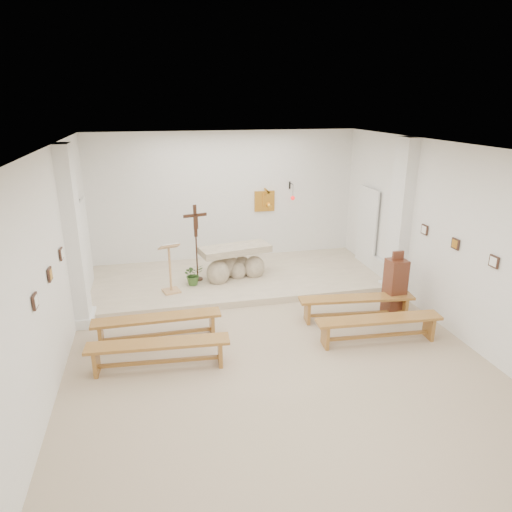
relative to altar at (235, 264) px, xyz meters
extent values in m
cube|color=tan|center=(0.07, -3.41, -0.48)|extent=(7.00, 10.00, 0.00)
cube|color=white|center=(-3.42, -3.41, 1.27)|extent=(0.02, 10.00, 3.50)
cube|color=white|center=(3.56, -3.41, 1.27)|extent=(0.02, 10.00, 3.50)
cube|color=white|center=(0.07, 1.58, 1.27)|extent=(7.00, 0.02, 3.50)
cube|color=silver|center=(0.07, -3.41, 3.01)|extent=(7.00, 10.00, 0.02)
cube|color=beige|center=(0.07, 0.09, -0.41)|extent=(6.98, 3.00, 0.15)
cube|color=white|center=(-3.30, -1.41, 1.27)|extent=(0.26, 0.55, 3.50)
cube|color=white|center=(3.44, -1.41, 1.27)|extent=(0.26, 0.55, 3.50)
cube|color=gold|center=(1.12, 1.55, 1.17)|extent=(0.55, 0.04, 0.55)
cube|color=black|center=(1.82, 1.56, 1.57)|extent=(0.04, 0.02, 0.20)
cylinder|color=black|center=(1.82, 1.41, 1.64)|extent=(0.02, 0.30, 0.02)
cylinder|color=black|center=(1.82, 1.26, 1.47)|extent=(0.01, 0.01, 0.34)
sphere|color=red|center=(1.82, 1.26, 1.28)|extent=(0.11, 0.11, 0.11)
cube|color=#382118|center=(-3.40, -4.21, 1.24)|extent=(0.03, 0.20, 0.20)
cube|color=#382118|center=(-3.40, -3.21, 1.24)|extent=(0.03, 0.20, 0.20)
cube|color=#382118|center=(-3.40, -2.21, 1.24)|extent=(0.03, 0.20, 0.20)
cube|color=#382118|center=(3.54, -4.21, 1.24)|extent=(0.03, 0.20, 0.20)
cube|color=#382118|center=(3.54, -3.21, 1.24)|extent=(0.03, 0.20, 0.20)
cube|color=#382118|center=(3.54, -2.21, 1.24)|extent=(0.03, 0.20, 0.20)
cube|color=silver|center=(-3.36, -0.71, -0.21)|extent=(0.10, 0.85, 0.52)
cube|color=silver|center=(3.50, -0.71, -0.21)|extent=(0.10, 0.85, 0.52)
ellipsoid|color=beige|center=(-0.44, -0.23, -0.10)|extent=(0.54, 0.46, 0.61)
ellipsoid|color=beige|center=(0.48, -0.01, -0.12)|extent=(0.50, 0.43, 0.58)
ellipsoid|color=beige|center=(-0.15, 0.13, -0.09)|extent=(0.58, 0.49, 0.54)
ellipsoid|color=beige|center=(0.21, 0.18, -0.13)|extent=(0.47, 0.40, 0.50)
ellipsoid|color=beige|center=(0.07, -0.03, -0.16)|extent=(0.40, 0.34, 0.47)
cube|color=beige|center=(0.02, 0.00, 0.37)|extent=(1.76, 0.98, 0.16)
cube|color=tan|center=(-1.54, -0.56, -0.31)|extent=(0.43, 0.43, 0.04)
cylinder|color=tan|center=(-1.54, -0.56, 0.17)|extent=(0.05, 0.05, 1.01)
cube|color=tan|center=(-1.54, -0.58, 0.73)|extent=(0.49, 0.41, 0.16)
cube|color=white|center=(-1.53, -0.62, 0.78)|extent=(0.42, 0.33, 0.13)
cylinder|color=#341F10|center=(-0.89, 0.05, -0.32)|extent=(0.24, 0.24, 0.03)
cylinder|color=#341F10|center=(-0.89, 0.05, 0.22)|extent=(0.04, 0.04, 1.10)
cube|color=#341F10|center=(-0.89, 0.05, 1.12)|extent=(0.08, 0.06, 0.75)
cube|color=#341F10|center=(-0.89, 0.05, 1.25)|extent=(0.55, 0.17, 0.07)
cube|color=#341F10|center=(-0.88, 0.02, 1.09)|extent=(0.11, 0.06, 0.32)
imported|color=#355923|center=(-1.01, -0.25, -0.08)|extent=(0.53, 0.49, 0.50)
cube|color=#552818|center=(2.88, -2.41, 0.11)|extent=(0.38, 0.38, 1.19)
cube|color=#552818|center=(2.88, -2.41, 0.80)|extent=(0.24, 0.06, 0.19)
cube|color=#9C662D|center=(-1.89, -2.47, -0.02)|extent=(2.31, 0.38, 0.05)
cube|color=#9C662D|center=(-2.88, -2.47, -0.26)|extent=(0.06, 0.34, 0.44)
cube|color=#9C662D|center=(-0.89, -2.46, -0.26)|extent=(0.06, 0.34, 0.44)
cube|color=#9C662D|center=(-1.89, -2.47, -0.35)|extent=(1.94, 0.07, 0.05)
cube|color=#9C662D|center=(2.03, -2.47, -0.02)|extent=(2.34, 0.63, 0.05)
cube|color=#9C662D|center=(1.04, -2.35, -0.26)|extent=(0.10, 0.34, 0.44)
cube|color=#9C662D|center=(3.02, -2.58, -0.26)|extent=(0.10, 0.34, 0.44)
cube|color=#9C662D|center=(2.03, -2.47, -0.35)|extent=(1.94, 0.28, 0.05)
cube|color=#9C662D|center=(-1.89, -3.42, -0.02)|extent=(2.33, 0.54, 0.05)
cube|color=#9C662D|center=(-2.88, -3.34, -0.26)|extent=(0.09, 0.34, 0.44)
cube|color=#9C662D|center=(-0.89, -3.49, -0.26)|extent=(0.09, 0.34, 0.44)
cube|color=#9C662D|center=(-1.89, -3.42, -0.35)|extent=(1.94, 0.21, 0.05)
cube|color=#9C662D|center=(2.03, -3.42, -0.02)|extent=(2.33, 0.53, 0.05)
cube|color=#9C662D|center=(1.03, -3.35, -0.26)|extent=(0.09, 0.34, 0.44)
cube|color=#9C662D|center=(3.02, -3.48, -0.26)|extent=(0.09, 0.34, 0.44)
cube|color=#9C662D|center=(2.03, -3.42, -0.35)|extent=(1.94, 0.20, 0.05)
camera|label=1|loc=(-1.80, -10.15, 3.71)|focal=32.00mm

